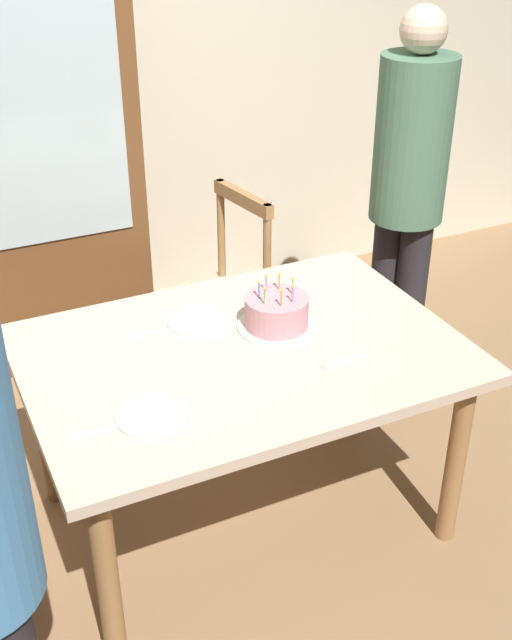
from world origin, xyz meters
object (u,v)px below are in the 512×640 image
china_cabinet (15,171)px  person_guest (408,185)px  birthday_cake (277,314)px  chair_spindle_back (213,303)px  plate_near_celebrant (152,416)px  plate_far_side (197,321)px  dining_table (243,371)px

china_cabinet → person_guest: bearing=-33.8°
birthday_cake → chair_spindle_back: size_ratio=0.29×
plate_near_celebrant → person_guest: (1.45, 0.80, 0.22)m
plate_far_side → china_cabinet: china_cabinet is taller
plate_near_celebrant → china_cabinet: 1.80m
plate_far_side → chair_spindle_back: 0.75m
dining_table → chair_spindle_back: 0.90m
person_guest → dining_table: bearing=-151.4°
person_guest → chair_spindle_back: bearing=161.4°
birthday_cake → chair_spindle_back: (0.07, 0.77, -0.35)m
plate_near_celebrant → chair_spindle_back: chair_spindle_back is taller
dining_table → china_cabinet: 1.64m
plate_near_celebrant → chair_spindle_back: bearing=59.3°
chair_spindle_back → person_guest: person_guest is taller
dining_table → plate_near_celebrant: size_ratio=6.64×
birthday_cake → person_guest: size_ratio=0.16×
plate_near_celebrant → person_guest: person_guest is taller
birthday_cake → plate_near_celebrant: size_ratio=1.27×
dining_table → person_guest: (1.04, 0.57, 0.32)m
birthday_cake → person_guest: bearing=29.4°
china_cabinet → plate_near_celebrant: bearing=-89.0°
chair_spindle_back → china_cabinet: china_cabinet is taller
chair_spindle_back → china_cabinet: size_ratio=0.50×
dining_table → chair_spindle_back: (0.24, 0.84, -0.21)m
plate_far_side → china_cabinet: size_ratio=0.12×
dining_table → plate_far_side: bearing=107.4°
birthday_cake → plate_far_side: bearing=146.6°
dining_table → china_cabinet: size_ratio=0.77×
plate_near_celebrant → china_cabinet: (-0.03, 1.79, 0.19)m
plate_far_side → birthday_cake: bearing=-33.4°
chair_spindle_back → china_cabinet: bearing=133.0°
dining_table → china_cabinet: (-0.43, 1.56, 0.29)m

